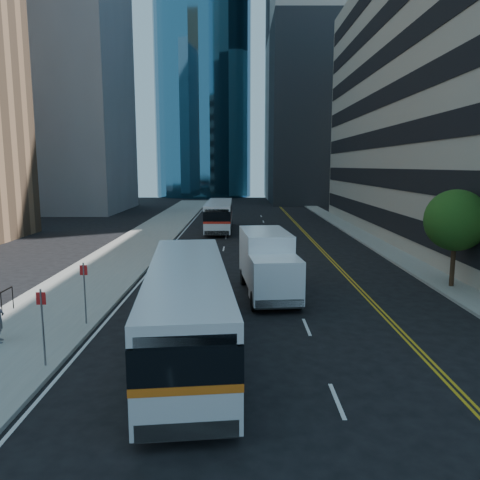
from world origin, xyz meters
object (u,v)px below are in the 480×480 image
at_px(street_tree, 456,220).
at_px(bus_front, 188,306).
at_px(bus_rear, 219,215).
at_px(box_truck, 268,263).

height_order(street_tree, bus_front, street_tree).
bearing_deg(bus_rear, bus_front, -89.64).
height_order(bus_front, bus_rear, bus_front).
distance_m(bus_front, box_truck, 8.00).
distance_m(street_tree, bus_rear, 26.34).
bearing_deg(bus_front, bus_rear, 84.46).
bearing_deg(street_tree, bus_front, -146.65).
bearing_deg(street_tree, box_truck, -172.91).
relative_size(street_tree, box_truck, 0.76).
xyz_separation_m(street_tree, box_truck, (-9.81, -1.22, -1.99)).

